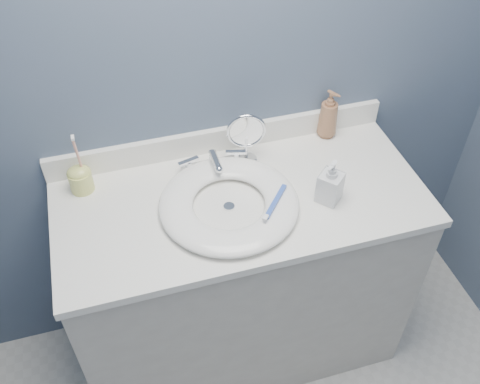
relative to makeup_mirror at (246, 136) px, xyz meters
name	(u,v)px	position (x,y,z in m)	size (l,w,h in m)	color
back_wall	(217,70)	(-0.07, 0.10, 0.21)	(2.20, 0.02, 2.40)	#4A5970
vanity_cabinet	(241,281)	(-0.07, -0.17, -0.56)	(1.20, 0.55, 0.85)	beige
countertop	(241,201)	(-0.07, -0.17, -0.12)	(1.22, 0.57, 0.03)	white
backsplash	(220,139)	(-0.07, 0.09, -0.06)	(1.22, 0.02, 0.09)	white
basin	(229,203)	(-0.12, -0.20, -0.09)	(0.45, 0.45, 0.04)	white
drain	(229,207)	(-0.12, -0.20, -0.11)	(0.04, 0.04, 0.01)	silver
faucet	(214,162)	(-0.12, -0.01, -0.08)	(0.25, 0.13, 0.07)	silver
makeup_mirror	(246,136)	(0.00, 0.00, 0.00)	(0.14, 0.08, 0.20)	silver
soap_bottle_amber	(329,114)	(0.33, 0.06, -0.02)	(0.07, 0.07, 0.19)	#8F5F40
soap_bottle_clear	(331,181)	(0.20, -0.26, -0.03)	(0.07, 0.07, 0.16)	silver
toothbrush_holder	(80,178)	(-0.56, 0.02, -0.06)	(0.08, 0.08, 0.22)	#D4D86C
toothbrush_lying	(275,203)	(0.01, -0.27, -0.07)	(0.12, 0.14, 0.02)	#3253B4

